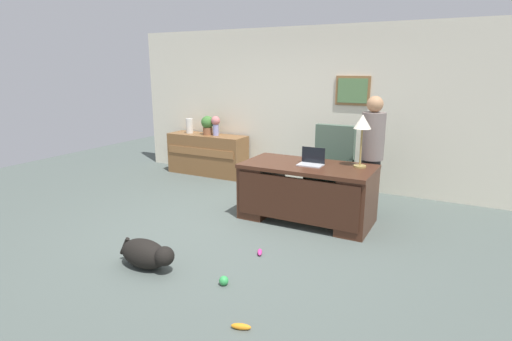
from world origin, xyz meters
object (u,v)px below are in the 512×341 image
dog_lying (147,254)px  dog_toy_bone (241,327)px  desk (306,191)px  person_standing (371,155)px  potted_plant (208,124)px  vase_empty (189,126)px  laptop (312,161)px  armchair (331,170)px  dog_toy_plush (260,252)px  credenza (208,154)px  dog_toy_ball (224,281)px  vase_with_flowers (216,124)px  desk_lamp (362,125)px

dog_lying → dog_toy_bone: dog_lying is taller
desk → person_standing: (0.69, 0.66, 0.44)m
potted_plant → vase_empty: bearing=180.0°
desk → dog_toy_bone: bearing=-80.7°
dog_toy_bone → laptop: bearing=98.2°
vase_empty → person_standing: bearing=-12.2°
armchair → dog_toy_plush: bearing=-93.6°
credenza → dog_toy_ball: size_ratio=17.19×
dog_toy_bone → dog_toy_plush: size_ratio=1.09×
vase_with_flowers → dog_toy_plush: 3.67m
person_standing → dog_toy_plush: (-0.76, -1.88, -0.83)m
dog_lying → laptop: (1.01, 2.09, 0.67)m
desk → credenza: 2.97m
armchair → laptop: 0.88m
armchair → dog_toy_ball: armchair is taller
person_standing → vase_empty: size_ratio=5.83×
person_standing → dog_lying: (-1.65, -2.70, -0.70)m
person_standing → desk_lamp: bearing=-95.9°
desk_lamp → vase_empty: desk_lamp is taller
person_standing → dog_toy_plush: 2.19m
potted_plant → desk: bearing=-29.5°
dog_toy_bone → dog_toy_plush: same height
dog_toy_ball → dog_toy_bone: bearing=-46.6°
vase_with_flowers → person_standing: bearing=-14.5°
dog_toy_ball → vase_empty: bearing=130.5°
armchair → dog_lying: size_ratio=1.60×
potted_plant → dog_toy_ball: potted_plant is taller
armchair → vase_empty: (-3.06, 0.59, 0.40)m
vase_empty → dog_toy_ball: 4.59m
dog_toy_bone → dog_toy_ball: bearing=133.4°
credenza → dog_toy_bone: bearing=-52.6°
desk_lamp → vase_with_flowers: (-3.03, 1.24, -0.32)m
desk → dog_toy_plush: bearing=-93.5°
desk → dog_toy_ball: desk is taller
dog_toy_ball → laptop: bearing=86.6°
potted_plant → dog_toy_bone: (2.98, -3.93, -0.95)m
desk → dog_toy_plush: 1.28m
armchair → desk_lamp: (0.58, -0.66, 0.80)m
dog_toy_ball → armchair: bearing=87.3°
dog_toy_ball → desk_lamp: bearing=71.8°
vase_with_flowers → dog_toy_bone: vase_with_flowers is taller
desk → vase_with_flowers: (-2.39, 1.45, 0.58)m
desk → dog_toy_ball: size_ratio=18.85×
armchair → dog_toy_ball: size_ratio=12.91×
person_standing → dog_toy_plush: person_standing is taller
desk_lamp → dog_toy_ball: (-0.72, -2.18, -1.27)m
vase_with_flowers → potted_plant: (-0.18, -0.00, -0.02)m
armchair → person_standing: size_ratio=0.71×
desk → desk_lamp: (0.64, 0.21, 0.90)m
dog_lying → dog_toy_bone: (1.37, -0.44, -0.13)m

